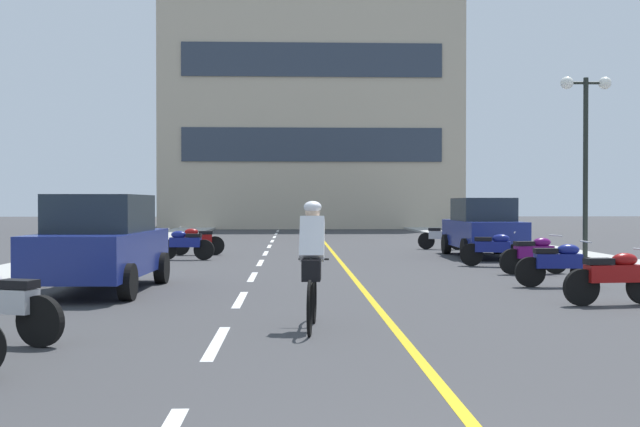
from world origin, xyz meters
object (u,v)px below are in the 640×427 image
(motorcycle_4, at_px, (534,254))
(motorcycle_5, at_px, (493,249))
(parked_car_mid, at_px, (483,227))
(motorcycle_6, at_px, (185,244))
(motorcycle_3, at_px, (559,263))
(motorcycle_7, at_px, (197,240))
(cyclist_rider, at_px, (312,262))
(street_lamp_mid, at_px, (586,125))
(motorcycle_2, at_px, (614,276))
(motorcycle_8, at_px, (442,236))
(parked_car_near, at_px, (101,243))

(motorcycle_4, xyz_separation_m, motorcycle_5, (-0.40, 2.11, 0.00))
(parked_car_mid, bearing_deg, motorcycle_6, -173.99)
(motorcycle_3, relative_size, motorcycle_6, 1.00)
(motorcycle_3, bearing_deg, motorcycle_7, 131.13)
(cyclist_rider, bearing_deg, motorcycle_5, 62.50)
(street_lamp_mid, xyz_separation_m, parked_car_mid, (-2.51, 1.79, -2.97))
(motorcycle_2, height_order, motorcycle_8, same)
(parked_car_near, distance_m, motorcycle_6, 7.83)
(motorcycle_5, bearing_deg, parked_car_mid, 80.09)
(street_lamp_mid, relative_size, parked_car_near, 1.21)
(street_lamp_mid, relative_size, motorcycle_5, 3.12)
(parked_car_mid, relative_size, motorcycle_7, 2.47)
(street_lamp_mid, bearing_deg, motorcycle_4, -125.13)
(motorcycle_6, bearing_deg, motorcycle_5, -17.17)
(parked_car_near, xyz_separation_m, motorcycle_4, (9.26, 3.10, -0.44))
(street_lamp_mid, height_order, parked_car_mid, street_lamp_mid)
(motorcycle_4, distance_m, motorcycle_8, 9.40)
(motorcycle_3, relative_size, cyclist_rider, 0.96)
(motorcycle_3, bearing_deg, motorcycle_2, -90.74)
(motorcycle_6, bearing_deg, street_lamp_mid, -4.16)
(street_lamp_mid, distance_m, motorcycle_4, 5.83)
(motorcycle_5, bearing_deg, motorcycle_8, 89.25)
(street_lamp_mid, xyz_separation_m, motorcycle_4, (-2.72, -3.87, -3.42))
(motorcycle_2, relative_size, motorcycle_7, 1.00)
(street_lamp_mid, relative_size, motorcycle_6, 3.03)
(motorcycle_6, distance_m, motorcycle_8, 9.70)
(street_lamp_mid, bearing_deg, cyclist_rider, -125.58)
(street_lamp_mid, bearing_deg, motorcycle_2, -108.87)
(motorcycle_2, distance_m, motorcycle_4, 5.39)
(motorcycle_8, bearing_deg, motorcycle_6, -151.11)
(motorcycle_5, xyz_separation_m, motorcycle_6, (-8.40, 2.60, 0.00))
(motorcycle_3, height_order, cyclist_rider, cyclist_rider)
(motorcycle_5, relative_size, motorcycle_7, 0.97)
(cyclist_rider, bearing_deg, parked_car_mid, 66.87)
(motorcycle_5, bearing_deg, motorcycle_6, 162.83)
(motorcycle_5, distance_m, motorcycle_7, 9.52)
(street_lamp_mid, xyz_separation_m, motorcycle_7, (-11.42, 2.90, -3.42))
(motorcycle_6, bearing_deg, motorcycle_2, -50.30)
(motorcycle_4, xyz_separation_m, motorcycle_7, (-8.70, 6.77, 0.00))
(motorcycle_4, bearing_deg, parked_car_mid, 87.82)
(motorcycle_4, height_order, motorcycle_8, same)
(motorcycle_2, height_order, cyclist_rider, cyclist_rider)
(motorcycle_2, bearing_deg, motorcycle_4, 85.34)
(motorcycle_6, relative_size, motorcycle_8, 1.03)
(motorcycle_4, height_order, motorcycle_6, same)
(parked_car_near, relative_size, motorcycle_2, 2.50)
(motorcycle_2, xyz_separation_m, motorcycle_3, (0.03, 2.64, 0.00))
(parked_car_mid, height_order, cyclist_rider, parked_car_mid)
(parked_car_mid, xyz_separation_m, motorcycle_3, (-0.62, -8.39, -0.44))
(parked_car_near, bearing_deg, motorcycle_2, -14.47)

